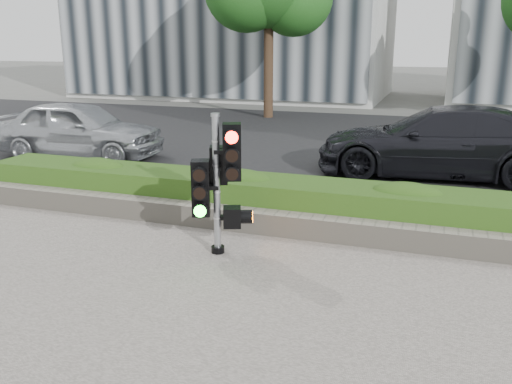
# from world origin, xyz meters

# --- Properties ---
(ground) EXTENTS (120.00, 120.00, 0.00)m
(ground) POSITION_xyz_m (0.00, 0.00, 0.00)
(ground) COLOR #51514C
(ground) RESTS_ON ground
(road) EXTENTS (60.00, 13.00, 0.02)m
(road) POSITION_xyz_m (0.00, 10.00, 0.01)
(road) COLOR black
(road) RESTS_ON ground
(curb) EXTENTS (60.00, 0.25, 0.12)m
(curb) POSITION_xyz_m (0.00, 3.15, 0.06)
(curb) COLOR gray
(curb) RESTS_ON ground
(stone_wall) EXTENTS (12.00, 0.32, 0.34)m
(stone_wall) POSITION_xyz_m (0.00, 1.90, 0.20)
(stone_wall) COLOR gray
(stone_wall) RESTS_ON sidewalk
(hedge) EXTENTS (12.00, 1.00, 0.68)m
(hedge) POSITION_xyz_m (0.00, 2.55, 0.37)
(hedge) COLOR #4B7724
(hedge) RESTS_ON sidewalk
(traffic_signal) EXTENTS (0.72, 0.63, 1.96)m
(traffic_signal) POSITION_xyz_m (-0.92, 0.93, 1.11)
(traffic_signal) COLOR black
(traffic_signal) RESTS_ON sidewalk
(car_silver) EXTENTS (4.37, 2.01, 1.45)m
(car_silver) POSITION_xyz_m (-6.78, 5.77, 0.75)
(car_silver) COLOR #AFB2B7
(car_silver) RESTS_ON road
(car_dark) EXTENTS (5.39, 2.40, 1.54)m
(car_dark) POSITION_xyz_m (1.93, 6.66, 0.79)
(car_dark) COLOR black
(car_dark) RESTS_ON road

